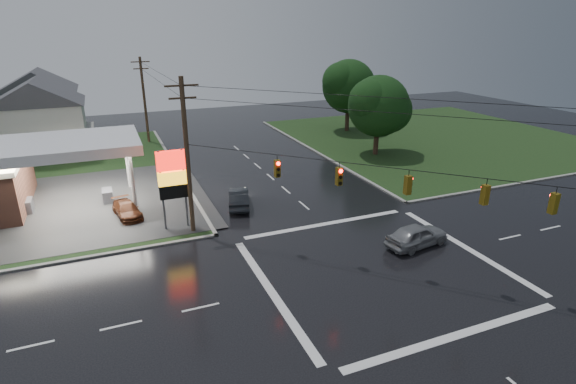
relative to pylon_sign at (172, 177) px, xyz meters
name	(u,v)px	position (x,y,z in m)	size (l,w,h in m)	color
ground	(377,267)	(10.50, -10.50, -4.01)	(120.00, 120.00, 0.00)	black
grass_ne	(436,137)	(36.50, 15.50, -3.97)	(36.00, 36.00, 0.08)	black
pylon_sign	(172,177)	(0.00, 0.00, 0.00)	(2.00, 0.35, 6.00)	#59595E
utility_pole_nw	(187,155)	(1.00, -1.00, 1.71)	(2.20, 0.32, 11.00)	#382619
utility_pole_n	(144,99)	(1.00, 27.50, 1.46)	(2.20, 0.32, 10.50)	#382619
traffic_signals	(386,167)	(10.52, -10.52, 2.47)	(26.87, 26.87, 1.47)	black
house_near	(40,117)	(-10.45, 25.50, 0.39)	(11.05, 8.48, 8.60)	silver
house_far	(41,102)	(-11.45, 37.50, 0.39)	(11.05, 8.48, 8.60)	silver
tree_ne_near	(380,106)	(24.64, 11.49, 1.55)	(7.99, 6.80, 8.98)	black
tree_ne_far	(350,86)	(27.65, 23.49, 2.17)	(8.46, 7.20, 9.80)	black
car_north	(239,198)	(5.46, 2.38, -3.25)	(1.60, 4.59, 1.51)	black
car_crossing	(417,235)	(14.53, -9.01, -3.23)	(1.85, 4.59, 1.56)	slate
car_pump	(127,210)	(-3.21, 3.63, -3.43)	(1.63, 4.01, 1.16)	#572814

